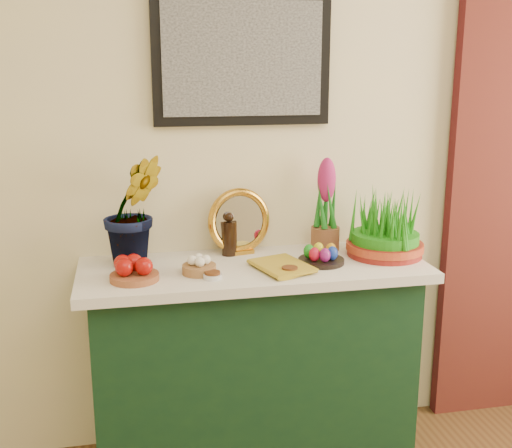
{
  "coord_description": "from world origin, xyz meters",
  "views": [
    {
      "loc": [
        -0.64,
        -0.43,
        1.68
      ],
      "look_at": [
        -0.15,
        1.95,
        1.07
      ],
      "focal_mm": 45.0,
      "sensor_mm": 36.0,
      "label": 1
    }
  ],
  "objects_px": {
    "sideboard": "(254,369)",
    "wheatgrass_sabzeh": "(386,229)",
    "mirror": "(239,222)",
    "book": "(261,269)",
    "hyacinth_green": "(133,192)"
  },
  "relations": [
    {
      "from": "sideboard",
      "to": "wheatgrass_sabzeh",
      "type": "bearing_deg",
      "value": 0.79
    },
    {
      "from": "mirror",
      "to": "book",
      "type": "height_order",
      "value": "mirror"
    },
    {
      "from": "sideboard",
      "to": "hyacinth_green",
      "type": "height_order",
      "value": "hyacinth_green"
    },
    {
      "from": "sideboard",
      "to": "wheatgrass_sabzeh",
      "type": "height_order",
      "value": "wheatgrass_sabzeh"
    },
    {
      "from": "sideboard",
      "to": "wheatgrass_sabzeh",
      "type": "distance_m",
      "value": 0.81
    },
    {
      "from": "hyacinth_green",
      "to": "wheatgrass_sabzeh",
      "type": "height_order",
      "value": "hyacinth_green"
    },
    {
      "from": "mirror",
      "to": "wheatgrass_sabzeh",
      "type": "xyz_separation_m",
      "value": [
        0.6,
        -0.16,
        -0.02
      ]
    },
    {
      "from": "sideboard",
      "to": "book",
      "type": "bearing_deg",
      "value": -86.94
    },
    {
      "from": "mirror",
      "to": "book",
      "type": "relative_size",
      "value": 1.17
    },
    {
      "from": "sideboard",
      "to": "hyacinth_green",
      "type": "relative_size",
      "value": 2.19
    },
    {
      "from": "sideboard",
      "to": "hyacinth_green",
      "type": "bearing_deg",
      "value": 168.53
    },
    {
      "from": "mirror",
      "to": "book",
      "type": "bearing_deg",
      "value": -83.47
    },
    {
      "from": "mirror",
      "to": "wheatgrass_sabzeh",
      "type": "height_order",
      "value": "mirror"
    },
    {
      "from": "sideboard",
      "to": "mirror",
      "type": "relative_size",
      "value": 4.51
    },
    {
      "from": "mirror",
      "to": "hyacinth_green",
      "type": "bearing_deg",
      "value": -170.03
    }
  ]
}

